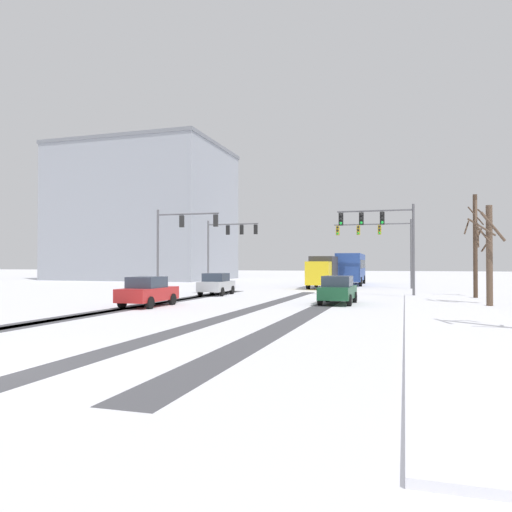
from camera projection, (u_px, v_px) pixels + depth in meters
wheel_track_left_lane at (248, 310)px, 23.89m from camera, size 1.00×32.12×0.01m
wheel_track_right_lane at (131, 307)px, 25.84m from camera, size 1.16×32.12×0.01m
wheel_track_center at (139, 307)px, 25.70m from camera, size 1.14×32.12×0.01m
wheel_track_oncoming at (310, 312)px, 22.97m from camera, size 1.14×32.12×0.01m
sidewalk_kerb_right at (456, 319)px, 19.71m from camera, size 4.00×32.12×0.12m
traffic_signal_far_left at (228, 238)px, 46.24m from camera, size 5.18×0.39×6.50m
traffic_signal_far_right at (379, 237)px, 45.90m from camera, size 7.28×0.46×6.50m
traffic_signal_near_right at (382, 229)px, 34.20m from camera, size 5.37×0.44×6.50m
traffic_signal_near_left at (178, 234)px, 36.86m from camera, size 5.07×0.55×6.50m
car_silver_lead at (216, 284)px, 35.74m from camera, size 2.02×4.19×1.62m
car_dark_green_second at (338, 290)px, 27.77m from camera, size 1.89×4.13×1.62m
car_red_third at (148, 291)px, 26.12m from camera, size 1.86×4.11×1.62m
bus_oncoming at (351, 267)px, 53.43m from camera, size 2.92×11.07×3.38m
box_truck_delivery at (323, 271)px, 45.83m from camera, size 2.42×7.44×3.02m
bare_tree_sidewalk_mid at (488, 250)px, 26.60m from camera, size 1.91×1.96×5.98m
bare_tree_sidewalk_far at (476, 244)px, 32.88m from camera, size 1.88×1.87×7.06m
office_building_far_left_block at (145, 214)px, 72.65m from camera, size 23.78×18.31×19.67m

